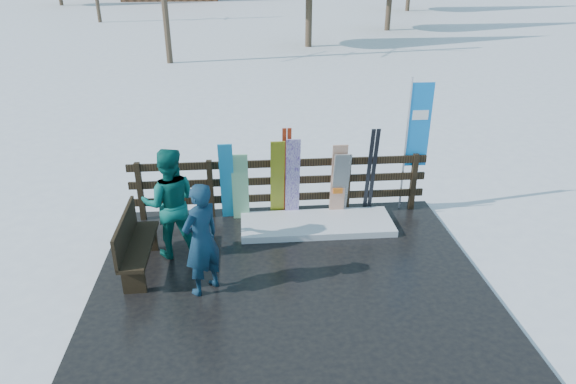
{
  "coord_description": "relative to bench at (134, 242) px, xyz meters",
  "views": [
    {
      "loc": [
        -0.61,
        -6.64,
        4.69
      ],
      "look_at": [
        0.05,
        1.0,
        1.1
      ],
      "focal_mm": 32.0,
      "sensor_mm": 36.0,
      "label": 1
    }
  ],
  "objects": [
    {
      "name": "deck",
      "position": [
        2.41,
        -0.44,
        -0.56
      ],
      "size": [
        6.0,
        5.0,
        0.08
      ],
      "primitive_type": "cube",
      "color": "black",
      "rests_on": "ground"
    },
    {
      "name": "rental_flag",
      "position": [
        4.96,
        1.81,
        1.09
      ],
      "size": [
        0.45,
        0.04,
        2.6
      ],
      "color": "silver",
      "rests_on": "deck"
    },
    {
      "name": "ski_pair_b",
      "position": [
        4.12,
        1.61,
        0.37
      ],
      "size": [
        0.17,
        0.31,
        1.77
      ],
      "color": "black",
      "rests_on": "deck"
    },
    {
      "name": "bench",
      "position": [
        0.0,
        0.0,
        0.0
      ],
      "size": [
        0.41,
        1.5,
        0.97
      ],
      "color": "black",
      "rests_on": "deck"
    },
    {
      "name": "snowboard_3",
      "position": [
        2.63,
        1.54,
        0.3
      ],
      "size": [
        0.26,
        0.29,
        1.64
      ],
      "primitive_type": "cube",
      "rotation": [
        0.16,
        0.0,
        0.0
      ],
      "color": "white",
      "rests_on": "deck"
    },
    {
      "name": "snow_patch",
      "position": [
        3.05,
        1.16,
        -0.46
      ],
      "size": [
        2.78,
        1.0,
        0.12
      ],
      "primitive_type": "cube",
      "color": "white",
      "rests_on": "deck"
    },
    {
      "name": "snowboard_4",
      "position": [
        3.53,
        1.54,
        0.15
      ],
      "size": [
        0.31,
        0.34,
        1.33
      ],
      "primitive_type": "cube",
      "rotation": [
        0.24,
        0.0,
        0.0
      ],
      "color": "black",
      "rests_on": "deck"
    },
    {
      "name": "ski_pair_a",
      "position": [
        2.53,
        1.61,
        0.39
      ],
      "size": [
        0.17,
        0.25,
        1.82
      ],
      "color": "#A62E14",
      "rests_on": "deck"
    },
    {
      "name": "person_front",
      "position": [
        1.11,
        -0.62,
        0.36
      ],
      "size": [
        0.75,
        0.74,
        1.75
      ],
      "primitive_type": "imported",
      "rotation": [
        0.0,
        0.0,
        3.91
      ],
      "color": "#103648",
      "rests_on": "deck"
    },
    {
      "name": "person_back",
      "position": [
        0.54,
        0.48,
        0.42
      ],
      "size": [
        0.96,
        0.77,
        1.87
      ],
      "primitive_type": "imported",
      "rotation": [
        0.0,
        0.0,
        3.21
      ],
      "color": "#09564E",
      "rests_on": "deck"
    },
    {
      "name": "fence",
      "position": [
        2.41,
        1.76,
        0.14
      ],
      "size": [
        5.6,
        0.1,
        1.15
      ],
      "color": "black",
      "rests_on": "deck"
    },
    {
      "name": "snowboard_0",
      "position": [
        1.43,
        1.54,
        0.29
      ],
      "size": [
        0.25,
        0.41,
        1.61
      ],
      "primitive_type": "cube",
      "rotation": [
        0.24,
        0.0,
        0.0
      ],
      "color": "#1F97D2",
      "rests_on": "deck"
    },
    {
      "name": "snowboard_2",
      "position": [
        2.35,
        1.54,
        0.3
      ],
      "size": [
        0.25,
        0.42,
        1.63
      ],
      "primitive_type": "cube",
      "rotation": [
        0.24,
        0.0,
        0.0
      ],
      "color": "#FFFE1D",
      "rests_on": "deck"
    },
    {
      "name": "ground",
      "position": [
        2.41,
        -0.44,
        -0.6
      ],
      "size": [
        700.0,
        700.0,
        0.0
      ],
      "primitive_type": "plane",
      "color": "white",
      "rests_on": "ground"
    },
    {
      "name": "snowboard_1",
      "position": [
        1.67,
        1.54,
        0.17
      ],
      "size": [
        0.3,
        0.24,
        1.37
      ],
      "primitive_type": "cube",
      "rotation": [
        0.15,
        0.0,
        0.0
      ],
      "color": "white",
      "rests_on": "deck"
    },
    {
      "name": "snowboard_5",
      "position": [
        3.49,
        1.54,
        0.23
      ],
      "size": [
        0.28,
        0.19,
        1.49
      ],
      "primitive_type": "cube",
      "rotation": [
        0.11,
        0.0,
        0.0
      ],
      "color": "silver",
      "rests_on": "deck"
    }
  ]
}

